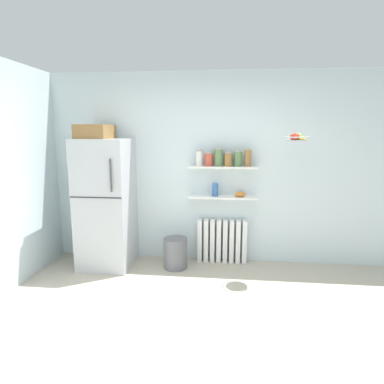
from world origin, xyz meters
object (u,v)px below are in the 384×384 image
storage_jar_4 (238,158)px  vase (215,190)px  storage_jar_5 (248,158)px  storage_jar_2 (219,157)px  storage_jar_0 (199,158)px  shelf_bowl (240,194)px  radiator (222,241)px  trash_bin (175,253)px  refrigerator (106,201)px  storage_jar_1 (209,159)px  storage_jar_3 (228,159)px  hanging_fruit_basket (296,138)px

storage_jar_4 → vase: bearing=180.0°
storage_jar_5 → storage_jar_2: bearing=-180.0°
storage_jar_0 → vase: size_ratio=1.19×
storage_jar_2 → shelf_bowl: bearing=0.0°
radiator → trash_bin: 0.68m
shelf_bowl → refrigerator: bearing=-172.7°
storage_jar_4 → storage_jar_1: bearing=180.0°
storage_jar_3 → storage_jar_5: storage_jar_5 is taller
radiator → storage_jar_4: 1.17m
storage_jar_4 → storage_jar_5: bearing=0.0°
storage_jar_0 → storage_jar_3: 0.39m
refrigerator → storage_jar_5: bearing=7.0°
storage_jar_3 → hanging_fruit_basket: bearing=-20.4°
storage_jar_5 → hanging_fruit_basket: hanging_fruit_basket is taller
trash_bin → storage_jar_5: bearing=14.9°
storage_jar_2 → vase: bearing=180.0°
radiator → hanging_fruit_basket: 1.71m
hanging_fruit_basket → refrigerator: bearing=178.4°
trash_bin → refrigerator: bearing=178.9°
radiator → storage_jar_3: storage_jar_3 is taller
storage_jar_1 → radiator: bearing=8.8°
storage_jar_0 → storage_jar_2: 0.26m
storage_jar_5 → trash_bin: storage_jar_5 is taller
storage_jar_3 → trash_bin: storage_jar_3 is taller
refrigerator → radiator: (1.56, 0.26, -0.60)m
refrigerator → storage_jar_2: bearing=8.8°
radiator → storage_jar_1: 1.16m
radiator → trash_bin: bearing=-155.6°
storage_jar_5 → storage_jar_3: bearing=180.0°
refrigerator → storage_jar_2: size_ratio=7.93×
refrigerator → shelf_bowl: size_ratio=12.88×
refrigerator → storage_jar_3: 1.73m
storage_jar_3 → shelf_bowl: bearing=0.0°
storage_jar_5 → vase: 0.61m
refrigerator → trash_bin: size_ratio=4.61×
storage_jar_0 → vase: (0.22, 0.00, -0.42)m
storage_jar_4 → trash_bin: bearing=-162.9°
radiator → storage_jar_3: size_ratio=3.62×
storage_jar_5 → hanging_fruit_basket: bearing=-28.7°
hanging_fruit_basket → radiator: bearing=159.3°
storage_jar_0 → storage_jar_3: bearing=0.0°
trash_bin → shelf_bowl: bearing=16.3°
storage_jar_5 → storage_jar_1: bearing=180.0°
storage_jar_5 → hanging_fruit_basket: size_ratio=0.77×
storage_jar_0 → storage_jar_4: (0.51, 0.00, -0.00)m
radiator → storage_jar_0: 1.20m
storage_jar_1 → vase: 0.42m
storage_jar_1 → storage_jar_5: (0.51, 0.00, 0.03)m
storage_jar_5 → shelf_bowl: bearing=180.0°
refrigerator → storage_jar_4: refrigerator is taller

